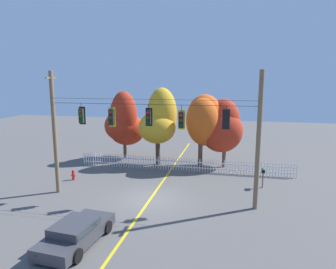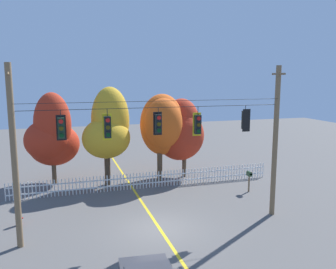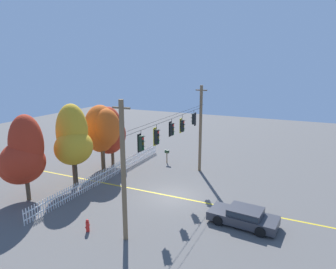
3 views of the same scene
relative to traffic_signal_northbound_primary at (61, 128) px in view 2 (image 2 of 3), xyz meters
name	(u,v)px [view 2 (image 2 of 3)]	position (x,y,z in m)	size (l,w,h in m)	color
ground	(159,228)	(4.55, -0.01, -5.37)	(80.00, 80.00, 0.00)	#565451
lane_centerline_stripe	(159,228)	(4.55, -0.01, -5.36)	(0.16, 36.00, 0.01)	gold
signal_support_span	(159,148)	(4.55, -0.01, -1.17)	(13.41, 1.10, 8.23)	brown
traffic_signal_northbound_primary	(61,128)	(0.00, 0.00, 0.00)	(0.43, 0.38, 1.39)	black
traffic_signal_eastbound_side	(108,127)	(2.06, 0.00, -0.05)	(0.43, 0.38, 1.48)	black
traffic_signal_northbound_secondary	(158,124)	(4.51, 0.00, 0.02)	(0.43, 0.38, 1.36)	black
traffic_signal_westbound_side	(198,124)	(6.57, 0.00, -0.10)	(0.43, 0.38, 1.50)	black
traffic_signal_southbound_primary	(245,120)	(9.23, -0.02, 0.03)	(0.43, 0.38, 1.36)	black
white_picket_fence	(148,180)	(5.59, 6.67, -4.80)	(18.26, 0.06, 1.13)	white
autumn_maple_near_fence	(52,137)	(-0.67, 9.63, -1.96)	(3.81, 3.37, 6.60)	brown
autumn_maple_mid	(108,129)	(3.19, 8.37, -1.34)	(3.38, 3.13, 6.97)	#473828
autumn_oak_far_east	(163,124)	(7.15, 8.34, -1.18)	(3.30, 3.53, 6.41)	brown
autumn_maple_far_west	(181,131)	(8.72, 8.73, -1.81)	(3.74, 3.16, 6.03)	brown
fire_hydrant	(19,218)	(-2.31, 2.56, -4.97)	(0.38, 0.22, 0.81)	red
roadside_mailbox	(249,175)	(11.88, 3.86, -4.22)	(0.25, 0.44, 1.41)	brown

